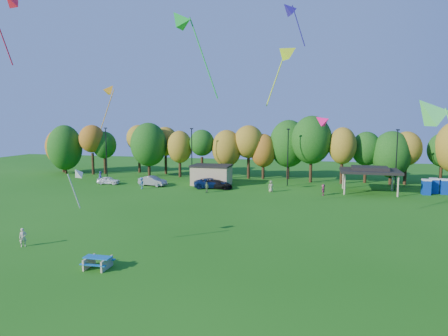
% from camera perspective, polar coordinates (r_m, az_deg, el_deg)
% --- Properties ---
extents(ground, '(160.00, 160.00, 0.00)m').
position_cam_1_polar(ground, '(26.74, -3.61, -16.29)').
color(ground, '#19600F').
rests_on(ground, ground).
extents(tree_line, '(93.57, 10.55, 11.15)m').
position_cam_1_polar(tree_line, '(69.58, 7.04, 3.11)').
color(tree_line, black).
rests_on(tree_line, ground).
extents(lamp_posts, '(64.50, 0.25, 9.09)m').
position_cam_1_polar(lamp_posts, '(63.87, 9.10, 1.82)').
color(lamp_posts, black).
rests_on(lamp_posts, ground).
extents(utility_building, '(6.30, 4.30, 3.25)m').
position_cam_1_polar(utility_building, '(64.46, -1.80, -0.97)').
color(utility_building, tan).
rests_on(utility_building, ground).
extents(pavilion, '(8.20, 6.20, 3.77)m').
position_cam_1_polar(pavilion, '(61.16, 20.09, -0.32)').
color(pavilion, tan).
rests_on(pavilion, ground).
extents(porta_potties, '(3.75, 2.50, 2.18)m').
position_cam_1_polar(porta_potties, '(63.94, 27.91, -2.34)').
color(porta_potties, '#0B3193').
rests_on(porta_potties, ground).
extents(picnic_table, '(1.98, 1.65, 0.84)m').
position_cam_1_polar(picnic_table, '(30.51, -17.58, -12.63)').
color(picnic_table, tan).
rests_on(picnic_table, ground).
extents(kite_flyer, '(0.67, 0.66, 1.56)m').
position_cam_1_polar(kite_flyer, '(37.62, -26.78, -8.85)').
color(kite_flyer, beige).
rests_on(kite_flyer, ground).
extents(car_a, '(3.77, 1.73, 1.25)m').
position_cam_1_polar(car_a, '(67.79, -16.17, -1.71)').
color(car_a, white).
rests_on(car_a, ground).
extents(car_b, '(4.87, 2.46, 1.53)m').
position_cam_1_polar(car_b, '(64.58, -10.15, -1.84)').
color(car_b, gray).
rests_on(car_b, ground).
extents(car_c, '(5.95, 3.73, 1.53)m').
position_cam_1_polar(car_c, '(61.44, -1.74, -2.18)').
color(car_c, navy).
rests_on(car_c, ground).
extents(car_d, '(4.83, 2.49, 1.34)m').
position_cam_1_polar(car_d, '(60.95, -0.91, -2.35)').
color(car_d, black).
rests_on(car_d, ground).
extents(far_person_0, '(1.01, 1.11, 1.86)m').
position_cam_1_polar(far_person_0, '(70.05, -17.18, -1.22)').
color(far_person_0, '#4E4EAC').
rests_on(far_person_0, ground).
extents(far_person_1, '(0.77, 1.20, 1.75)m').
position_cam_1_polar(far_person_1, '(62.01, -11.72, -2.14)').
color(far_person_1, teal).
rests_on(far_person_1, ground).
extents(far_person_2, '(0.49, 1.47, 1.58)m').
position_cam_1_polar(far_person_2, '(57.35, 13.99, -3.03)').
color(far_person_2, '#A04263').
rests_on(far_person_2, ground).
extents(far_person_3, '(0.94, 0.76, 1.68)m').
position_cam_1_polar(far_person_3, '(58.56, 6.73, -2.61)').
color(far_person_3, '#969C6B').
rests_on(far_person_3, ground).
extents(far_person_4, '(0.95, 0.88, 1.57)m').
position_cam_1_polar(far_person_4, '(57.81, -2.50, -2.75)').
color(far_person_4, '#688551').
rests_on(far_person_4, ground).
extents(kite_0, '(2.88, 2.01, 4.61)m').
position_cam_1_polar(kite_0, '(42.27, 9.16, 21.53)').
color(kite_0, navy).
extents(kite_2, '(1.11, 2.09, 3.35)m').
position_cam_1_polar(kite_2, '(33.74, -20.21, -0.75)').
color(kite_2, '#BDBDBD').
extents(kite_4, '(1.58, 1.36, 1.36)m').
position_cam_1_polar(kite_4, '(32.98, 13.61, 6.63)').
color(kite_4, '#F90D66').
extents(kite_5, '(3.31, 2.44, 5.62)m').
position_cam_1_polar(kite_5, '(36.24, 9.35, 15.99)').
color(kite_5, '#D7FF1A').
extents(kite_6, '(1.44, 3.70, 6.33)m').
position_cam_1_polar(kite_6, '(41.08, -28.24, 20.23)').
color(kite_6, red).
extents(kite_7, '(4.45, 1.73, 7.50)m').
position_cam_1_polar(kite_7, '(34.88, -6.48, 20.31)').
color(kite_7, green).
extents(kite_9, '(4.89, 2.66, 7.87)m').
position_cam_1_polar(kite_9, '(30.67, 27.16, 7.27)').
color(kite_9, '#57F75D').
extents(kite_11, '(2.78, 2.76, 5.44)m').
position_cam_1_polar(kite_11, '(49.07, -15.96, 10.69)').
color(kite_11, orange).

